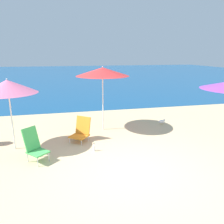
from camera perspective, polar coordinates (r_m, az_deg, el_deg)
name	(u,v)px	position (r m, az deg, el deg)	size (l,w,h in m)	color
ground_plane	(131,170)	(5.45, 4.87, -14.85)	(60.00, 60.00, 0.00)	#D1BA89
sea_water	(74,74)	(30.34, -10.01, 9.72)	(60.00, 40.00, 0.01)	navy
beach_umbrella_pink	(8,87)	(6.63, -25.59, 5.98)	(1.59, 1.59, 2.06)	white
beach_umbrella_red	(103,72)	(7.63, -2.49, 10.46)	(1.85, 1.85, 2.29)	white
beach_chair_green	(34,145)	(6.02, -19.66, -8.13)	(0.69, 0.70, 0.88)	silver
beach_chair_orange	(81,130)	(7.03, -8.04, -4.76)	(0.75, 0.76, 0.76)	silver
water_bottle	(94,148)	(6.35, -4.72, -9.31)	(0.06, 0.06, 0.25)	silver
seagull	(162,121)	(8.76, 12.90, -2.41)	(0.27, 0.11, 0.23)	gold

